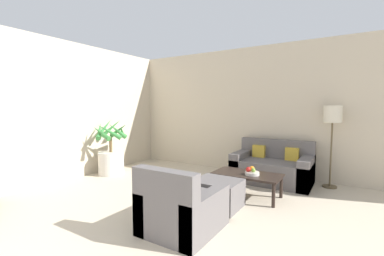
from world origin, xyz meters
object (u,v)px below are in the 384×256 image
object	(u,v)px
floor_lamp	(332,119)
fruit_bowl	(252,173)
armchair	(182,209)
coffee_table	(247,176)
apple_red	(248,169)
orange_fruit	(252,168)
ottoman	(218,193)
potted_palm	(111,155)
apple_green	(253,170)
sofa_loveseat	(272,168)

from	to	relation	value
floor_lamp	fruit_bowl	distance (m)	1.82
armchair	coffee_table	bearing A→B (deg)	80.66
apple_red	armchair	xyz separation A→B (m)	(-0.29, -1.42, -0.21)
apple_red	orange_fruit	bearing A→B (deg)	68.90
armchair	ottoman	world-z (taller)	armchair
potted_palm	orange_fruit	world-z (taller)	potted_palm
apple_green	coffee_table	bearing A→B (deg)	153.07
orange_fruit	floor_lamp	bearing A→B (deg)	50.60
coffee_table	ottoman	size ratio (longest dim) A/B	1.63
apple_red	ottoman	world-z (taller)	apple_red
apple_red	apple_green	world-z (taller)	apple_red
coffee_table	fruit_bowl	world-z (taller)	fruit_bowl
sofa_loveseat	floor_lamp	distance (m)	1.36
floor_lamp	apple_green	xyz separation A→B (m)	(-0.97, -1.30, -0.76)
sofa_loveseat	orange_fruit	distance (m)	1.04
apple_red	fruit_bowl	bearing A→B (deg)	32.29
potted_palm	fruit_bowl	distance (m)	3.03
apple_green	orange_fruit	world-z (taller)	orange_fruit
floor_lamp	orange_fruit	xyz separation A→B (m)	(-1.01, -1.24, -0.75)
ottoman	coffee_table	bearing A→B (deg)	71.40
apple_red	apple_green	distance (m)	0.08
potted_palm	orange_fruit	distance (m)	3.01
floor_lamp	ottoman	distance (m)	2.50
armchair	ottoman	bearing A→B (deg)	87.74
fruit_bowl	ottoman	size ratio (longest dim) A/B	0.35
sofa_loveseat	apple_red	size ratio (longest dim) A/B	18.57
apple_green	potted_palm	bearing A→B (deg)	-177.12
sofa_loveseat	ottoman	xyz separation A→B (m)	(-0.34, -1.65, -0.08)
fruit_bowl	apple_green	size ratio (longest dim) A/B	3.40
potted_palm	apple_green	size ratio (longest dim) A/B	18.34
fruit_bowl	ottoman	distance (m)	0.69
apple_green	armchair	bearing A→B (deg)	-104.35
floor_lamp	coffee_table	bearing A→B (deg)	-131.26
apple_red	ottoman	distance (m)	0.66
potted_palm	coffee_table	xyz separation A→B (m)	(2.93, 0.21, -0.08)
armchair	fruit_bowl	bearing A→B (deg)	76.75
sofa_loveseat	fruit_bowl	bearing A→B (deg)	-91.77
apple_red	orange_fruit	xyz separation A→B (m)	(0.03, 0.08, 0.00)
fruit_bowl	sofa_loveseat	bearing A→B (deg)	88.23
potted_palm	apple_red	distance (m)	2.98
sofa_loveseat	ottoman	bearing A→B (deg)	-101.62
sofa_loveseat	coffee_table	bearing A→B (deg)	-97.17
apple_green	armchair	xyz separation A→B (m)	(-0.37, -1.43, -0.21)
apple_red	ottoman	xyz separation A→B (m)	(-0.25, -0.55, -0.27)
orange_fruit	armchair	size ratio (longest dim) A/B	0.09
sofa_loveseat	apple_green	distance (m)	1.10
sofa_loveseat	potted_palm	bearing A→B (deg)	-157.91
sofa_loveseat	fruit_bowl	size ratio (longest dim) A/B	6.38
sofa_loveseat	armchair	distance (m)	2.54
coffee_table	armchair	size ratio (longest dim) A/B	1.21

